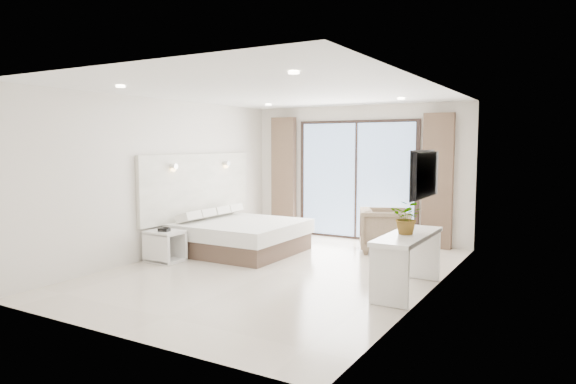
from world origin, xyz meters
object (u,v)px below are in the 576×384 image
at_px(console_desk, 408,250).
at_px(armchair, 384,228).
at_px(bed, 240,236).
at_px(nightstand, 165,246).

distance_m(console_desk, armchair, 2.55).
bearing_deg(armchair, bed, 97.17).
height_order(bed, armchair, armchair).
xyz_separation_m(bed, nightstand, (-0.62, -1.24, -0.03)).
relative_size(bed, nightstand, 3.48).
relative_size(bed, console_desk, 1.25).
height_order(nightstand, console_desk, console_desk).
distance_m(bed, console_desk, 3.49).
relative_size(console_desk, armchair, 1.85).
relative_size(bed, armchair, 2.31).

